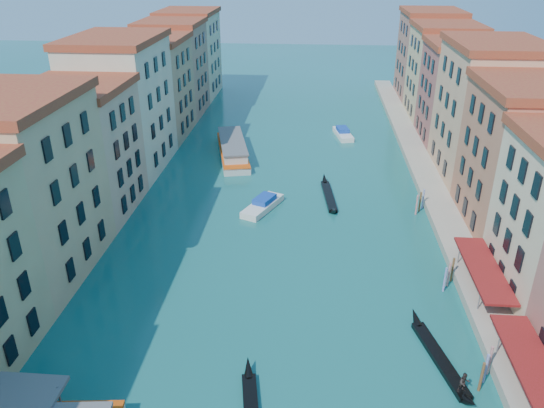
# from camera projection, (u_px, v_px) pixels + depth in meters

# --- Properties ---
(left_bank_palazzos) EXTENTS (12.80, 128.40, 21.00)m
(left_bank_palazzos) POSITION_uv_depth(u_px,v_px,m) (108.00, 121.00, 77.99)
(left_bank_palazzos) COLOR tan
(left_bank_palazzos) RESTS_ON ground
(right_bank_palazzos) EXTENTS (12.80, 128.40, 21.00)m
(right_bank_palazzos) POSITION_uv_depth(u_px,v_px,m) (498.00, 130.00, 74.09)
(right_bank_palazzos) COLOR #A14B35
(right_bank_palazzos) RESTS_ON ground
(quay) EXTENTS (4.00, 140.00, 1.00)m
(quay) POSITION_uv_depth(u_px,v_px,m) (431.00, 188.00, 78.70)
(quay) COLOR #B0A18D
(quay) RESTS_ON ground
(restaurant_awnings) EXTENTS (3.20, 44.55, 3.12)m
(restaurant_awnings) POSITION_uv_depth(u_px,v_px,m) (542.00, 384.00, 39.88)
(restaurant_awnings) COLOR maroon
(restaurant_awnings) RESTS_ON ground
(mooring_poles_right) EXTENTS (1.44, 54.24, 3.20)m
(mooring_poles_right) POSITION_uv_depth(u_px,v_px,m) (476.00, 347.00, 46.05)
(mooring_poles_right) COLOR brown
(mooring_poles_right) RESTS_ON ground
(vaporetto_far) EXTENTS (8.58, 19.52, 2.83)m
(vaporetto_far) POSITION_uv_depth(u_px,v_px,m) (233.00, 148.00, 92.18)
(vaporetto_far) COLOR beige
(vaporetto_far) RESTS_ON ground
(gondola_right) EXTENTS (4.04, 12.42, 2.51)m
(gondola_right) POSITION_uv_depth(u_px,v_px,m) (441.00, 359.00, 45.92)
(gondola_right) COLOR black
(gondola_right) RESTS_ON ground
(gondola_far) EXTENTS (2.43, 13.16, 1.86)m
(gondola_far) POSITION_uv_depth(u_px,v_px,m) (329.00, 195.00, 76.92)
(gondola_far) COLOR black
(gondola_far) RESTS_ON ground
(motorboat_mid) EXTENTS (5.52, 8.36, 1.66)m
(motorboat_mid) POSITION_uv_depth(u_px,v_px,m) (263.00, 205.00, 73.31)
(motorboat_mid) COLOR silver
(motorboat_mid) RESTS_ON ground
(motorboat_far) EXTENTS (3.88, 8.09, 1.61)m
(motorboat_far) POSITION_uv_depth(u_px,v_px,m) (343.00, 133.00, 101.96)
(motorboat_far) COLOR white
(motorboat_far) RESTS_ON ground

